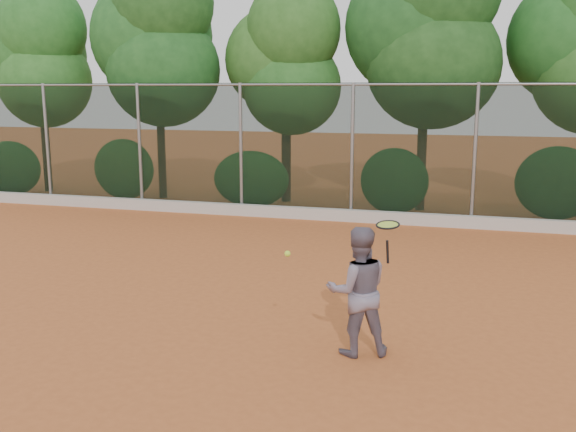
# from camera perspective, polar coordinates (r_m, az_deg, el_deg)

# --- Properties ---
(ground) EXTENTS (80.00, 80.00, 0.00)m
(ground) POSITION_cam_1_polar(r_m,az_deg,el_deg) (10.13, -1.55, -8.02)
(ground) COLOR #BB5E2C
(ground) RESTS_ON ground
(concrete_curb) EXTENTS (24.00, 0.20, 0.30)m
(concrete_curb) POSITION_cam_1_polar(r_m,az_deg,el_deg) (16.51, 5.50, 0.04)
(concrete_curb) COLOR #BDB7AF
(concrete_curb) RESTS_ON ground
(tennis_player) EXTENTS (0.98, 0.88, 1.67)m
(tennis_player) POSITION_cam_1_polar(r_m,az_deg,el_deg) (8.19, 6.23, -6.64)
(tennis_player) COLOR slate
(tennis_player) RESTS_ON ground
(chainlink_fence) EXTENTS (24.09, 0.09, 3.50)m
(chainlink_fence) POSITION_cam_1_polar(r_m,az_deg,el_deg) (16.44, 5.72, 6.01)
(chainlink_fence) COLOR black
(chainlink_fence) RESTS_ON ground
(foliage_backdrop) EXTENTS (23.70, 3.63, 7.55)m
(foliage_backdrop) POSITION_cam_1_polar(r_m,az_deg,el_deg) (18.45, 5.28, 14.48)
(foliage_backdrop) COLOR #432B1A
(foliage_backdrop) RESTS_ON ground
(tennis_racket) EXTENTS (0.36, 0.36, 0.54)m
(tennis_racket) POSITION_cam_1_polar(r_m,az_deg,el_deg) (7.82, 8.86, -1.06)
(tennis_racket) COLOR black
(tennis_racket) RESTS_ON ground
(tennis_ball_in_flight) EXTENTS (0.07, 0.07, 0.07)m
(tennis_ball_in_flight) POSITION_cam_1_polar(r_m,az_deg,el_deg) (7.67, -0.05, -3.37)
(tennis_ball_in_flight) COLOR #CDFA38
(tennis_ball_in_flight) RESTS_ON ground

